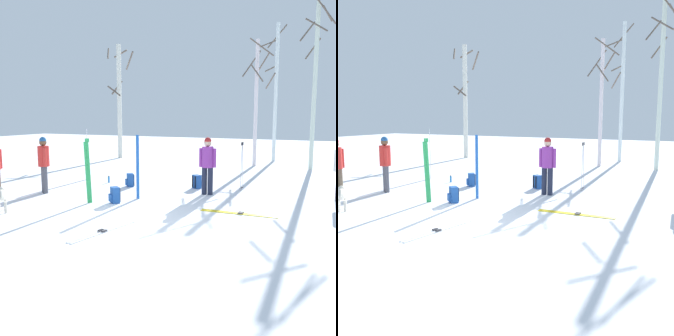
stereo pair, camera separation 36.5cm
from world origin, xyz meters
The scene contains 18 objects.
ground_plane centered at (0.00, 0.00, 0.00)m, with size 60.00×60.00×0.00m, color white.
person_0 centered at (0.76, 3.61, 0.98)m, with size 0.52×0.34×1.72m.
person_1 centered at (-3.84, 1.75, 0.98)m, with size 0.43×0.36×1.72m.
dog centered at (-3.18, -0.45, 0.39)m, with size 0.70×0.63×0.57m.
ski_pair_planted_0 centered at (-0.83, 2.23, 0.90)m, with size 0.13×0.07×1.82m.
ski_pair_planted_1 centered at (-1.79, 1.20, 0.87)m, with size 0.15×0.15×1.75m.
ski_pair_planted_2 centered at (-4.16, 4.36, 0.93)m, with size 0.13×0.14×1.87m.
ski_pair_lying_0 centered at (0.06, -0.77, 0.01)m, with size 0.50×1.87×0.05m.
ski_pair_lying_1 centered at (2.21, 1.79, 0.01)m, with size 1.89×0.24×0.05m.
ski_poles_0 centered at (1.52, 4.72, 0.81)m, with size 0.07×0.26×1.53m.
backpack_0 centered at (0.14, 4.40, 0.21)m, with size 0.33×0.34×0.44m.
backpack_1 centered at (-1.14, 1.49, 0.21)m, with size 0.34×0.35×0.44m.
backpack_2 centered at (-1.99, 3.74, 0.21)m, with size 0.35×0.34×0.44m.
water_bottle_0 centered at (-3.05, 4.06, 0.11)m, with size 0.06×0.06×0.24m.
birch_tree_0 centered at (-6.86, 10.91, 3.22)m, with size 1.70×1.70×6.09m.
birch_tree_1 centered at (0.62, 10.73, 3.07)m, with size 1.58×1.67×5.73m.
birch_tree_2 centered at (1.10, 12.89, 3.57)m, with size 1.27×1.07×6.85m.
birch_tree_3 centered at (3.11, 10.53, 3.74)m, with size 1.43×1.43×7.21m.
Camera 2 is at (4.80, -6.95, 2.38)m, focal length 40.99 mm.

